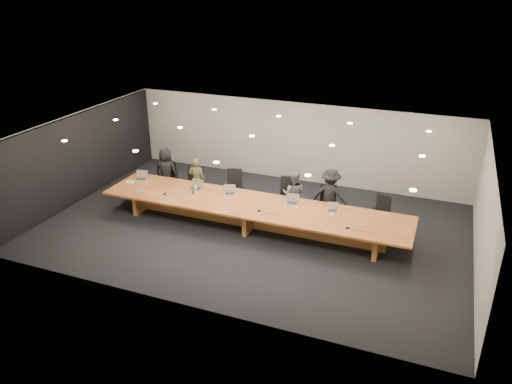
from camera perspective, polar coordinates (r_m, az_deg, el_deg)
ground at (r=14.56m, az=-0.44°, el=-4.05°), size 12.00×12.00×0.00m
back_wall at (r=17.51m, az=4.49°, el=5.73°), size 12.00×0.02×2.80m
left_wall_panel at (r=16.97m, az=-19.42°, el=3.74°), size 0.08×7.84×2.74m
conference_table at (r=14.32m, az=-0.44°, el=-2.21°), size 9.00×1.80×0.75m
chair_far_left at (r=16.76m, az=-10.04°, el=1.56°), size 0.74×0.74×1.14m
chair_left at (r=16.37m, az=-7.30°, el=0.99°), size 0.59×0.59×1.02m
chair_mid_left at (r=15.75m, az=-2.54°, el=0.51°), size 0.74×0.74×1.16m
chair_mid_right at (r=15.13m, az=3.58°, el=-0.50°), size 0.68×0.68×1.18m
chair_right at (r=14.79m, az=8.14°, el=-1.40°), size 0.67×0.67×1.13m
chair_far_right at (r=14.66m, az=14.06°, el=-2.36°), size 0.60×0.60×1.03m
person_a at (r=16.75m, az=-10.23°, el=2.37°), size 0.82×0.57×1.59m
person_b at (r=16.11m, az=-6.79°, el=1.44°), size 0.58×0.43×1.44m
person_c at (r=14.99m, az=4.32°, el=-0.23°), size 0.75×0.62×1.43m
person_d at (r=14.77m, az=8.45°, el=-0.38°), size 1.08×0.65×1.64m
laptop_a at (r=16.27m, az=-13.03°, el=1.85°), size 0.41×0.34×0.29m
laptop_b at (r=15.26m, az=-6.94°, el=0.83°), size 0.37×0.27×0.29m
laptop_c at (r=14.81m, az=-3.02°, el=0.22°), size 0.41×0.37×0.27m
laptop_d at (r=14.20m, az=4.15°, el=-0.87°), size 0.39×0.32×0.27m
laptop_e at (r=13.90m, az=8.78°, el=-1.75°), size 0.35×0.29×0.24m
water_bottle at (r=14.98m, az=-6.91°, el=0.31°), size 0.08×0.08×0.25m
amber_mug at (r=14.98m, az=-7.19°, el=0.00°), size 0.11×0.11×0.11m
paper_cup_near at (r=13.95m, az=4.65°, el=-1.78°), size 0.07×0.07×0.09m
paper_cup_far at (r=13.63m, az=8.65°, el=-2.64°), size 0.09×0.09×0.09m
notepad at (r=16.22m, az=-14.21°, el=1.15°), size 0.25×0.21×0.01m
lime_gadget at (r=16.21m, az=-14.17°, el=1.22°), size 0.19×0.14×0.03m
av_box at (r=15.41m, az=-13.22°, el=0.07°), size 0.27×0.24×0.03m
mic_left at (r=15.10m, az=-10.39°, el=-0.18°), size 0.15×0.15×0.03m
mic_center at (r=13.81m, az=0.36°, el=-2.10°), size 0.15×0.15×0.03m
mic_right at (r=13.11m, az=10.44°, el=-4.01°), size 0.14×0.14×0.03m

